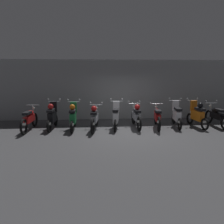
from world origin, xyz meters
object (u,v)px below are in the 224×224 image
(motorbike_slot_2, at_px, (73,117))
(motorbike_slot_6, at_px, (157,117))
(motorbike_slot_5, at_px, (136,116))
(motorbike_slot_7, at_px, (177,115))
(motorbike_slot_4, at_px, (116,117))
(motorbike_slot_3, at_px, (95,118))
(motorbike_slot_1, at_px, (52,116))
(motorbike_slot_0, at_px, (29,119))
(motorbike_slot_9, at_px, (216,116))
(motorbike_slot_8, at_px, (197,115))

(motorbike_slot_2, xyz_separation_m, motorbike_slot_6, (3.73, 0.03, -0.08))
(motorbike_slot_5, distance_m, motorbike_slot_7, 1.87)
(motorbike_slot_4, xyz_separation_m, motorbike_slot_5, (0.93, 0.07, 0.00))
(motorbike_slot_2, bearing_deg, motorbike_slot_3, -6.62)
(motorbike_slot_1, relative_size, motorbike_slot_4, 1.00)
(motorbike_slot_1, distance_m, motorbike_slot_2, 0.95)
(motorbike_slot_5, relative_size, motorbike_slot_7, 1.16)
(motorbike_slot_0, relative_size, motorbike_slot_4, 1.17)
(motorbike_slot_1, height_order, motorbike_slot_9, motorbike_slot_1)
(motorbike_slot_8, relative_size, motorbike_slot_9, 0.86)
(motorbike_slot_3, relative_size, motorbike_slot_9, 1.00)
(motorbike_slot_0, height_order, motorbike_slot_3, motorbike_slot_3)
(motorbike_slot_9, bearing_deg, motorbike_slot_3, -178.18)
(motorbike_slot_2, bearing_deg, motorbike_slot_4, 2.78)
(motorbike_slot_2, bearing_deg, motorbike_slot_9, 0.60)
(motorbike_slot_5, bearing_deg, motorbike_slot_2, -176.76)
(motorbike_slot_0, distance_m, motorbike_slot_4, 3.73)
(motorbike_slot_0, distance_m, motorbike_slot_8, 7.45)
(motorbike_slot_7, bearing_deg, motorbike_slot_1, 179.42)
(motorbike_slot_3, height_order, motorbike_slot_8, motorbike_slot_8)
(motorbike_slot_4, bearing_deg, motorbike_slot_3, -168.00)
(motorbike_slot_0, relative_size, motorbike_slot_7, 1.16)
(motorbike_slot_5, relative_size, motorbike_slot_9, 1.00)
(motorbike_slot_5, distance_m, motorbike_slot_6, 0.95)
(motorbike_slot_4, distance_m, motorbike_slot_7, 2.80)
(motorbike_slot_3, distance_m, motorbike_slot_4, 0.96)
(motorbike_slot_3, bearing_deg, motorbike_slot_9, 1.82)
(motorbike_slot_1, bearing_deg, motorbike_slot_0, -169.83)
(motorbike_slot_3, relative_size, motorbike_slot_8, 1.16)
(motorbike_slot_3, height_order, motorbike_slot_7, motorbike_slot_7)
(motorbike_slot_2, xyz_separation_m, motorbike_slot_7, (4.67, 0.15, -0.04))
(motorbike_slot_1, bearing_deg, motorbike_slot_8, -1.23)
(motorbike_slot_0, bearing_deg, motorbike_slot_2, -1.11)
(motorbike_slot_3, xyz_separation_m, motorbike_slot_6, (2.80, 0.13, -0.04))
(motorbike_slot_7, relative_size, motorbike_slot_9, 0.86)
(motorbike_slot_2, distance_m, motorbike_slot_9, 6.53)
(motorbike_slot_7, bearing_deg, motorbike_slot_4, -178.84)
(motorbike_slot_0, xyz_separation_m, motorbike_slot_9, (8.39, 0.03, 0.00))
(motorbike_slot_4, height_order, motorbike_slot_6, motorbike_slot_4)
(motorbike_slot_4, distance_m, motorbike_slot_6, 1.86)
(motorbike_slot_2, relative_size, motorbike_slot_5, 0.86)
(motorbike_slot_6, bearing_deg, motorbike_slot_7, 7.40)
(motorbike_slot_2, height_order, motorbike_slot_3, motorbike_slot_2)
(motorbike_slot_4, distance_m, motorbike_slot_5, 0.93)
(motorbike_slot_9, bearing_deg, motorbike_slot_0, -179.78)
(motorbike_slot_2, relative_size, motorbike_slot_6, 0.87)
(motorbike_slot_6, bearing_deg, motorbike_slot_1, 177.82)
(motorbike_slot_1, xyz_separation_m, motorbike_slot_7, (5.60, -0.06, -0.04))
(motorbike_slot_2, bearing_deg, motorbike_slot_5, 3.24)
(motorbike_slot_0, height_order, motorbike_slot_9, motorbike_slot_9)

